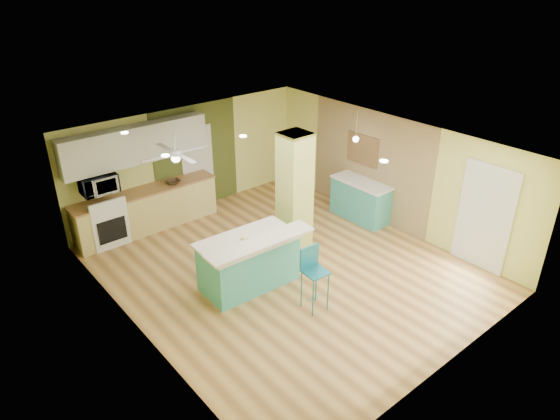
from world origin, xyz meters
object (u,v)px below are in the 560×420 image
object	(u,v)px
bar_stool	(313,268)
canister	(245,241)
fruit_bowl	(173,182)
peninsula	(249,261)
side_counter	(360,200)

from	to	relation	value
bar_stool	canister	xyz separation A→B (m)	(-0.58, 1.10, 0.26)
bar_stool	fruit_bowl	bearing A→B (deg)	97.95
peninsula	fruit_bowl	world-z (taller)	peninsula
side_counter	fruit_bowl	world-z (taller)	fruit_bowl
side_counter	canister	size ratio (longest dim) A/B	8.79
side_counter	fruit_bowl	bearing A→B (deg)	142.13
peninsula	side_counter	xyz separation A→B (m)	(3.56, 0.51, -0.04)
side_counter	bar_stool	bearing A→B (deg)	-151.19
fruit_bowl	canister	xyz separation A→B (m)	(-0.36, -3.21, 0.06)
peninsula	canister	bearing A→B (deg)	-143.24
bar_stool	fruit_bowl	distance (m)	4.32
peninsula	canister	world-z (taller)	canister
fruit_bowl	canister	world-z (taller)	canister
canister	bar_stool	bearing A→B (deg)	-62.12
peninsula	canister	distance (m)	0.56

